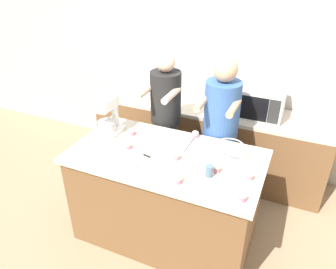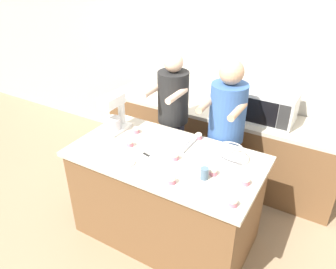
# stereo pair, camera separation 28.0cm
# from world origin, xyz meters

# --- Properties ---
(ground_plane) EXTENTS (16.00, 16.00, 0.00)m
(ground_plane) POSITION_xyz_m (0.00, 0.00, 0.00)
(ground_plane) COLOR #937A5B
(back_wall) EXTENTS (10.00, 0.06, 2.70)m
(back_wall) POSITION_xyz_m (0.00, 1.56, 1.35)
(back_wall) COLOR #B2ADA3
(back_wall) RESTS_ON ground_plane
(island_counter) EXTENTS (1.69, 0.91, 0.94)m
(island_counter) POSITION_xyz_m (0.00, 0.00, 0.47)
(island_counter) COLOR brown
(island_counter) RESTS_ON ground_plane
(back_counter) EXTENTS (2.80, 0.60, 0.89)m
(back_counter) POSITION_xyz_m (0.00, 1.21, 0.45)
(back_counter) COLOR brown
(back_counter) RESTS_ON ground_plane
(person_left) EXTENTS (0.33, 0.50, 1.65)m
(person_left) POSITION_xyz_m (-0.29, 0.64, 0.87)
(person_left) COLOR #33384C
(person_left) RESTS_ON ground_plane
(person_right) EXTENTS (0.36, 0.51, 1.67)m
(person_right) POSITION_xyz_m (0.30, 0.64, 0.88)
(person_right) COLOR #232328
(person_right) RESTS_ON ground_plane
(stand_mixer) EXTENTS (0.20, 0.30, 0.37)m
(stand_mixer) POSITION_xyz_m (-0.66, 0.14, 1.11)
(stand_mixer) COLOR white
(stand_mixer) RESTS_ON island_counter
(mixing_bowl) EXTENTS (0.24, 0.24, 0.14)m
(mixing_bowl) POSITION_xyz_m (0.52, 0.16, 1.02)
(mixing_bowl) COLOR #BCBCC1
(mixing_bowl) RESTS_ON island_counter
(baking_tray) EXTENTS (0.37, 0.29, 0.04)m
(baking_tray) POSITION_xyz_m (-0.06, 0.23, 0.96)
(baking_tray) COLOR #BCBCC1
(baking_tray) RESTS_ON island_counter
(microwave_oven) EXTENTS (0.56, 0.39, 0.33)m
(microwave_oven) POSITION_xyz_m (0.55, 1.21, 1.06)
(microwave_oven) COLOR silver
(microwave_oven) RESTS_ON back_counter
(drinking_glass) EXTENTS (0.07, 0.07, 0.10)m
(drinking_glass) POSITION_xyz_m (0.44, -0.14, 0.99)
(drinking_glass) COLOR slate
(drinking_glass) RESTS_ON island_counter
(small_plate) EXTENTS (0.17, 0.17, 0.02)m
(small_plate) POSITION_xyz_m (-0.23, -0.28, 0.95)
(small_plate) COLOR white
(small_plate) RESTS_ON island_counter
(knife) EXTENTS (0.22, 0.07, 0.01)m
(knife) POSITION_xyz_m (-0.08, -0.10, 0.95)
(knife) COLOR #BCBCC1
(knife) RESTS_ON island_counter
(cupcake_0) EXTENTS (0.07, 0.07, 0.06)m
(cupcake_0) POSITION_xyz_m (-0.45, 0.19, 0.98)
(cupcake_0) COLOR #D17084
(cupcake_0) RESTS_ON island_counter
(cupcake_1) EXTENTS (0.07, 0.07, 0.06)m
(cupcake_1) POSITION_xyz_m (-0.35, -0.04, 0.98)
(cupcake_1) COLOR #D17084
(cupcake_1) RESTS_ON island_counter
(cupcake_2) EXTENTS (0.07, 0.07, 0.06)m
(cupcake_2) POSITION_xyz_m (0.13, 0.40, 0.98)
(cupcake_2) COLOR #D17084
(cupcake_2) RESTS_ON island_counter
(cupcake_3) EXTENTS (0.07, 0.07, 0.06)m
(cupcake_3) POSITION_xyz_m (0.48, -0.06, 0.98)
(cupcake_3) COLOR #D17084
(cupcake_3) RESTS_ON island_counter
(cupcake_4) EXTENTS (0.07, 0.07, 0.06)m
(cupcake_4) POSITION_xyz_m (0.11, -0.02, 0.98)
(cupcake_4) COLOR #D17084
(cupcake_4) RESTS_ON island_counter
(cupcake_5) EXTENTS (0.07, 0.07, 0.06)m
(cupcake_5) POSITION_xyz_m (0.74, -0.32, 0.98)
(cupcake_5) COLOR #D17084
(cupcake_5) RESTS_ON island_counter
(cupcake_6) EXTENTS (0.07, 0.07, 0.06)m
(cupcake_6) POSITION_xyz_m (0.74, -0.05, 0.98)
(cupcake_6) COLOR #D17084
(cupcake_6) RESTS_ON island_counter
(cupcake_7) EXTENTS (0.07, 0.07, 0.06)m
(cupcake_7) POSITION_xyz_m (0.25, -0.32, 0.98)
(cupcake_7) COLOR #D17084
(cupcake_7) RESTS_ON island_counter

